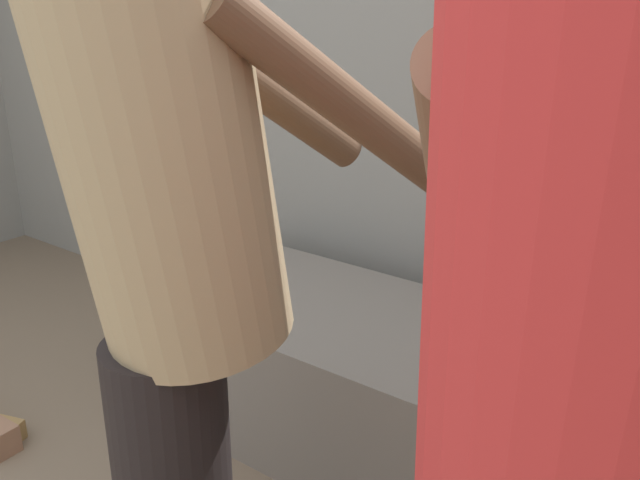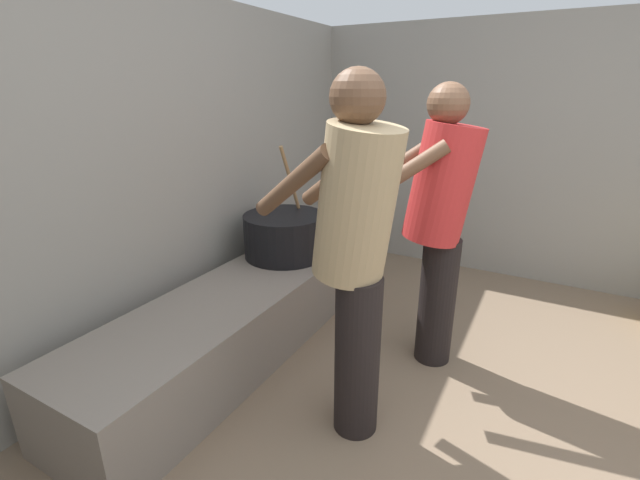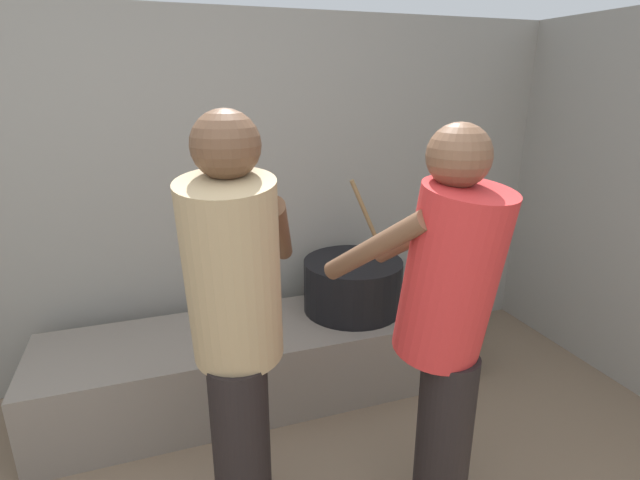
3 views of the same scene
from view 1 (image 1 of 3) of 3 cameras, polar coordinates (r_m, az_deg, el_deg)
name	(u,v)px [view 1 (image 1 of 3)]	position (r m, az deg, el deg)	size (l,w,h in m)	color
block_enclosure_rear	(441,83)	(2.27, 9.92, 12.54)	(5.25, 0.20, 2.00)	gray
hearth_ledge	(510,436)	(1.91, 15.32, -15.23)	(2.28, 0.60, 0.41)	slate
cook_in_tan_shirt	(175,259)	(1.09, -11.80, -1.53)	(0.51, 0.72, 1.56)	black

